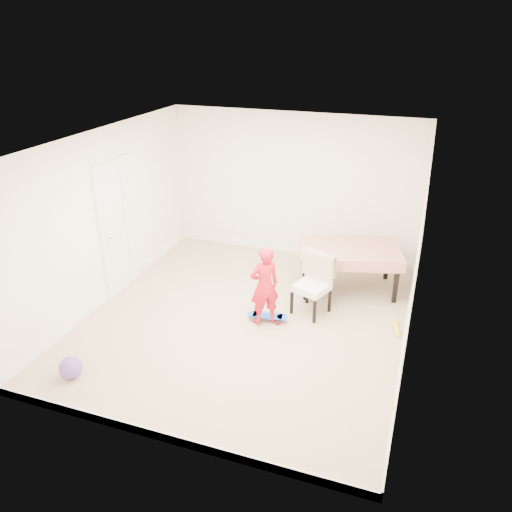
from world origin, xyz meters
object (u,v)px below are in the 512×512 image
(balloon, at_px, (71,368))
(dining_chair, at_px, (312,285))
(dining_table, at_px, (348,268))
(skateboard, at_px, (268,318))
(child, at_px, (265,288))

(balloon, bearing_deg, dining_chair, 45.48)
(dining_table, height_order, skateboard, dining_table)
(skateboard, bearing_deg, dining_chair, 30.18)
(dining_chair, distance_m, child, 0.77)
(dining_table, relative_size, skateboard, 2.61)
(dining_table, distance_m, child, 1.74)
(child, bearing_deg, skateboard, -141.39)
(dining_chair, xyz_separation_m, child, (-0.56, -0.52, 0.13))
(dining_chair, relative_size, skateboard, 1.54)
(skateboard, bearing_deg, dining_table, 47.48)
(dining_table, bearing_deg, dining_chair, -127.83)
(balloon, bearing_deg, child, 46.16)
(dining_table, height_order, dining_chair, dining_chair)
(child, distance_m, balloon, 2.70)
(dining_table, xyz_separation_m, skateboard, (-0.92, -1.36, -0.32))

